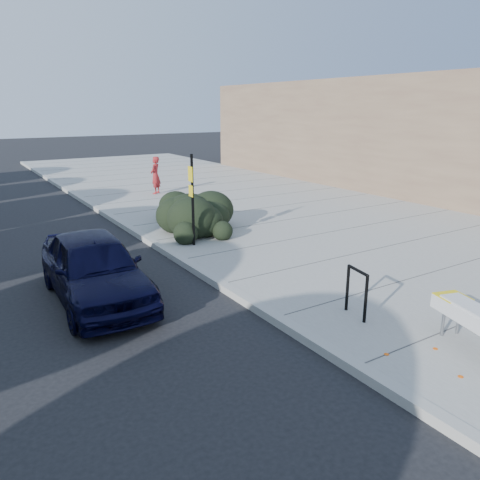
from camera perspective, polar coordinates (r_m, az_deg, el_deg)
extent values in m
plane|color=black|center=(8.83, 4.70, -10.19)|extent=(120.00, 120.00, 0.00)
cube|color=gray|center=(15.83, 10.01, 1.80)|extent=(11.20, 50.00, 0.15)
cube|color=#9E9E99|center=(12.85, -8.83, -1.43)|extent=(0.22, 50.00, 0.17)
cylinder|color=gray|center=(8.67, 23.50, -9.36)|extent=(0.05, 0.05, 0.44)
cylinder|color=gray|center=(8.86, 25.06, -9.02)|extent=(0.05, 0.05, 0.44)
cube|color=yellow|center=(8.61, 24.51, -6.28)|extent=(0.58, 0.57, 0.02)
cylinder|color=black|center=(8.64, 15.08, -6.99)|extent=(0.06, 0.06, 0.89)
cylinder|color=black|center=(9.07, 12.97, -5.73)|extent=(0.06, 0.06, 0.89)
cylinder|color=black|center=(8.70, 14.19, -3.64)|extent=(0.17, 0.57, 0.06)
cube|color=black|center=(12.85, -5.79, 4.80)|extent=(0.06, 0.06, 2.52)
cube|color=yellow|center=(12.72, -6.08, 8.00)|extent=(0.05, 0.29, 0.41)
cube|color=yellow|center=(12.79, -6.02, 5.97)|extent=(0.05, 0.27, 0.31)
ellipsoid|color=black|center=(15.06, -6.47, 4.42)|extent=(2.16, 4.07, 1.49)
imported|color=black|center=(10.04, -17.31, -3.22)|extent=(1.79, 4.21, 1.42)
imported|color=maroon|center=(21.15, -10.27, 7.78)|extent=(0.70, 0.70, 1.63)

